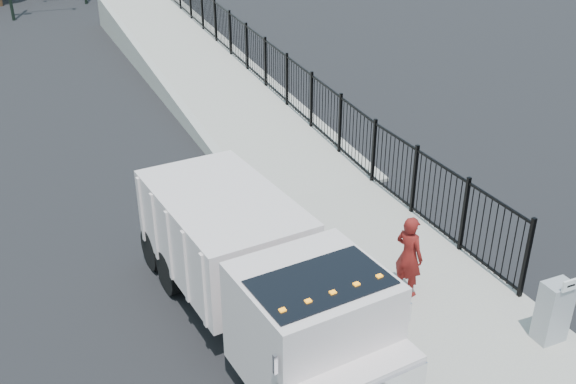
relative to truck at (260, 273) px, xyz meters
name	(u,v)px	position (x,y,z in m)	size (l,w,h in m)	color
ground	(323,289)	(1.74, 0.80, -1.39)	(120.00, 120.00, 0.00)	black
sidewalk	(454,318)	(3.66, -1.20, -1.33)	(3.55, 12.00, 0.12)	#9E998E
curb	(370,343)	(1.74, -1.20, -1.31)	(0.30, 12.00, 0.16)	#ADAAA3
ramp	(200,77)	(3.86, 16.80, -1.39)	(3.95, 24.00, 1.70)	#9E998E
iron_fence	(266,78)	(5.29, 12.80, -0.49)	(0.10, 28.00, 1.80)	black
truck	(260,273)	(0.00, 0.00, 0.00)	(3.02, 7.40, 2.47)	black
worker	(409,256)	(3.21, -0.12, -0.38)	(0.65, 0.43, 1.78)	maroon
utility_cabinet	(553,312)	(4.84, -2.47, -0.64)	(0.55, 0.40, 1.25)	gray
arrow_sign	(570,285)	(4.84, -2.69, 0.09)	(0.35, 0.04, 0.22)	white
debris	(395,298)	(2.87, -0.27, -1.23)	(0.34, 0.34, 0.08)	silver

